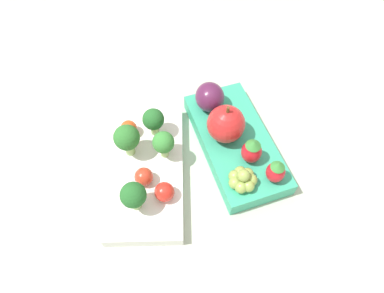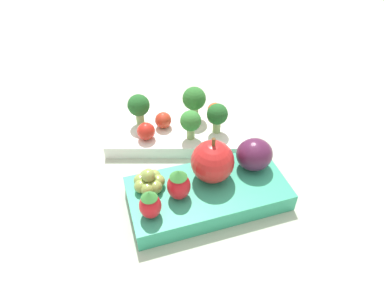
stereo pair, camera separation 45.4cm
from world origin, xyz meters
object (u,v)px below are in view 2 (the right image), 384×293
(broccoli_floret_1, at_px, (217,115))
(strawberry_0, at_px, (150,204))
(bento_box_fruit, at_px, (208,194))
(broccoli_floret_2, at_px, (194,100))
(broccoli_floret_0, at_px, (191,122))
(grape_cluster, at_px, (149,182))
(cherry_tomato_0, at_px, (215,110))
(broccoli_floret_3, at_px, (139,106))
(apple, at_px, (213,162))
(cherry_tomato_1, at_px, (163,120))
(plum, at_px, (254,154))
(bento_box_savoury, at_px, (179,132))
(strawberry_1, at_px, (179,184))
(cherry_tomato_2, at_px, (146,131))

(broccoli_floret_1, xyz_separation_m, strawberry_0, (-0.11, -0.15, -0.01))
(bento_box_fruit, bearing_deg, broccoli_floret_2, 86.70)
(broccoli_floret_0, xyz_separation_m, grape_cluster, (-0.07, -0.09, -0.01))
(bento_box_fruit, bearing_deg, cherry_tomato_0, 74.54)
(broccoli_floret_3, distance_m, apple, 0.16)
(cherry_tomato_1, distance_m, plum, 0.16)
(bento_box_savoury, height_order, broccoli_floret_1, broccoli_floret_1)
(broccoli_floret_1, relative_size, cherry_tomato_0, 1.95)
(bento_box_savoury, distance_m, bento_box_fruit, 0.14)
(broccoli_floret_0, distance_m, strawberry_1, 0.12)
(broccoli_floret_0, distance_m, grape_cluster, 0.12)
(cherry_tomato_1, bearing_deg, cherry_tomato_2, -139.31)
(broccoli_floret_1, height_order, strawberry_0, broccoli_floret_1)
(bento_box_fruit, height_order, broccoli_floret_1, broccoli_floret_1)
(cherry_tomato_1, bearing_deg, cherry_tomato_0, 8.59)
(cherry_tomato_1, height_order, grape_cluster, grape_cluster)
(broccoli_floret_2, relative_size, apple, 0.86)
(broccoli_floret_1, relative_size, strawberry_1, 1.11)
(broccoli_floret_1, bearing_deg, cherry_tomato_1, 162.31)
(strawberry_0, bearing_deg, cherry_tomato_1, 79.51)
(apple, bearing_deg, broccoli_floret_0, 97.85)
(broccoli_floret_2, xyz_separation_m, grape_cluster, (-0.08, -0.14, -0.02))
(cherry_tomato_1, bearing_deg, broccoli_floret_0, -41.93)
(cherry_tomato_2, bearing_deg, strawberry_0, -91.57)
(bento_box_savoury, relative_size, broccoli_floret_3, 4.51)
(strawberry_0, xyz_separation_m, strawberry_1, (0.04, 0.02, 0.00))
(broccoli_floret_1, distance_m, broccoli_floret_3, 0.12)
(broccoli_floret_0, bearing_deg, bento_box_savoury, 115.23)
(cherry_tomato_0, distance_m, strawberry_0, 0.22)
(cherry_tomato_0, bearing_deg, plum, -79.48)
(broccoli_floret_0, xyz_separation_m, broccoli_floret_3, (-0.07, 0.05, 0.00))
(cherry_tomato_0, bearing_deg, broccoli_floret_3, 179.14)
(broccoli_floret_0, distance_m, apple, 0.09)
(cherry_tomato_0, bearing_deg, bento_box_fruit, -105.46)
(broccoli_floret_1, relative_size, apple, 0.75)
(cherry_tomato_0, xyz_separation_m, plum, (0.02, -0.13, 0.02))
(bento_box_savoury, relative_size, broccoli_floret_1, 4.79)
(bento_box_savoury, relative_size, strawberry_0, 5.89)
(bento_box_fruit, bearing_deg, bento_box_savoury, 97.60)
(broccoli_floret_3, bearing_deg, apple, -58.69)
(bento_box_fruit, xyz_separation_m, grape_cluster, (-0.07, 0.01, 0.02))
(strawberry_1, xyz_separation_m, plum, (0.10, 0.04, 0.00))
(broccoli_floret_2, bearing_deg, bento_box_savoury, -144.79)
(broccoli_floret_3, bearing_deg, grape_cluster, -88.40)
(bento_box_savoury, height_order, cherry_tomato_0, cherry_tomato_0)
(broccoli_floret_3, relative_size, cherry_tomato_0, 2.07)
(grape_cluster, bearing_deg, broccoli_floret_2, 60.42)
(strawberry_1, xyz_separation_m, grape_cluster, (-0.03, 0.02, -0.01))
(bento_box_savoury, height_order, cherry_tomato_1, cherry_tomato_1)
(broccoli_floret_1, distance_m, broccoli_floret_2, 0.05)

